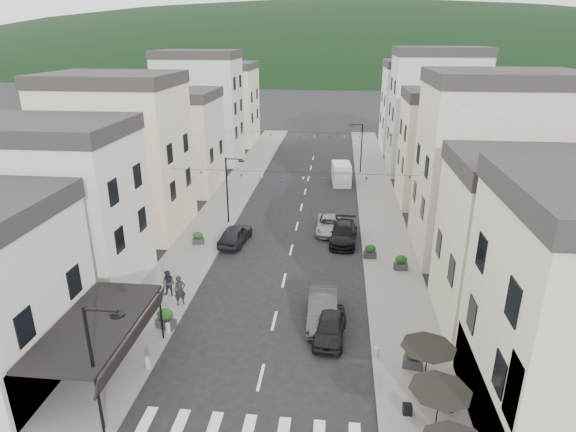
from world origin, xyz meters
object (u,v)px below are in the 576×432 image
(parked_car_a, at_px, (330,327))
(pedestrian_b, at_px, (169,283))
(parked_car_b, at_px, (323,309))
(parked_car_c, at_px, (329,225))
(pedestrian_a, at_px, (180,290))
(parked_car_e, at_px, (235,234))
(delivery_van, at_px, (341,173))
(parked_car_d, at_px, (344,233))

(parked_car_a, distance_m, pedestrian_b, 10.79)
(parked_car_b, distance_m, parked_car_c, 13.76)
(parked_car_b, height_order, pedestrian_b, pedestrian_b)
(parked_car_b, relative_size, pedestrian_a, 2.49)
(parked_car_e, height_order, delivery_van, delivery_van)
(parked_car_a, height_order, pedestrian_a, pedestrian_a)
(delivery_van, bearing_deg, pedestrian_b, -116.06)
(parked_car_d, distance_m, delivery_van, 16.80)
(delivery_van, height_order, pedestrian_b, delivery_van)
(parked_car_a, xyz_separation_m, parked_car_c, (-0.46, 15.40, -0.06))
(parked_car_a, xyz_separation_m, parked_car_e, (-7.86, 12.15, 0.08))
(parked_car_d, relative_size, parked_car_e, 1.12)
(parked_car_c, bearing_deg, delivery_van, 86.22)
(pedestrian_b, bearing_deg, parked_car_b, 0.25)
(parked_car_a, bearing_deg, parked_car_b, 110.14)
(parked_car_d, height_order, delivery_van, delivery_van)
(parked_car_a, xyz_separation_m, pedestrian_a, (-9.21, 2.36, 0.39))
(parked_car_b, bearing_deg, parked_car_a, -74.99)
(delivery_van, bearing_deg, parked_car_b, -96.13)
(parked_car_b, relative_size, delivery_van, 0.95)
(delivery_van, bearing_deg, parked_car_d, -93.26)
(parked_car_c, height_order, pedestrian_a, pedestrian_a)
(parked_car_a, distance_m, parked_car_c, 15.40)
(parked_car_c, xyz_separation_m, pedestrian_b, (-9.80, -12.10, 0.35))
(parked_car_d, bearing_deg, parked_car_a, -89.61)
(parked_car_e, bearing_deg, parked_car_a, 129.93)
(parked_car_a, height_order, parked_car_e, parked_car_e)
(parked_car_b, relative_size, parked_car_c, 1.04)
(parked_car_a, xyz_separation_m, parked_car_b, (-0.46, 1.63, 0.10))
(parked_car_e, relative_size, pedestrian_a, 2.35)
(parked_car_a, bearing_deg, pedestrian_b, 166.45)
(parked_car_d, bearing_deg, pedestrian_b, -133.98)
(pedestrian_b, bearing_deg, parked_car_e, 84.70)
(parked_car_c, distance_m, delivery_van, 14.78)
(pedestrian_a, bearing_deg, parked_car_e, 50.12)
(parked_car_c, bearing_deg, pedestrian_a, -123.76)
(parked_car_b, distance_m, delivery_van, 28.52)
(parked_car_a, relative_size, parked_car_e, 0.90)
(parked_car_c, bearing_deg, parked_car_e, -156.22)
(parked_car_d, xyz_separation_m, parked_car_e, (-8.65, -1.19, 0.04))
(parked_car_a, relative_size, pedestrian_a, 2.12)
(parked_car_a, distance_m, parked_car_b, 1.70)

